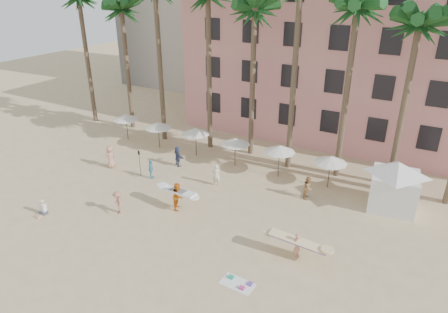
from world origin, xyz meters
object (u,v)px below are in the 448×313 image
at_px(pink_hotel, 377,54).
at_px(cabana, 395,181).
at_px(carrier_yellow, 298,244).
at_px(carrier_white, 178,195).

height_order(pink_hotel, cabana, pink_hotel).
bearing_deg(pink_hotel, carrier_yellow, -87.89).
distance_m(cabana, carrier_yellow, 9.31).
relative_size(cabana, carrier_white, 1.71).
distance_m(pink_hotel, carrier_yellow, 23.58).
relative_size(pink_hotel, cabana, 6.99).
relative_size(pink_hotel, carrier_yellow, 10.33).
bearing_deg(carrier_white, cabana, 30.10).
bearing_deg(carrier_yellow, carrier_white, 173.88).
xyz_separation_m(carrier_yellow, carrier_white, (-9.01, 0.97, 0.12)).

